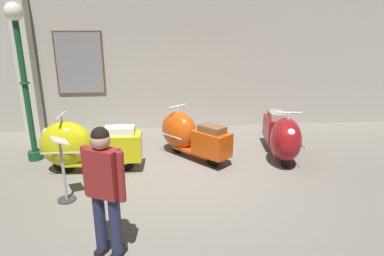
{
  "coord_description": "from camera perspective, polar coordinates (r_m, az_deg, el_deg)",
  "views": [
    {
      "loc": [
        -0.41,
        -5.15,
        2.58
      ],
      "look_at": [
        0.21,
        1.1,
        0.65
      ],
      "focal_mm": 30.5,
      "sensor_mm": 36.0,
      "label": 1
    }
  ],
  "objects": [
    {
      "name": "ground_plane",
      "position": [
        5.78,
        -1.06,
        -9.4
      ],
      "size": [
        60.0,
        60.0,
        0.0
      ],
      "primitive_type": "plane",
      "color": "slate"
    },
    {
      "name": "showroom_back_wall",
      "position": [
        8.57,
        -3.92,
        11.66
      ],
      "size": [
        18.0,
        0.63,
        3.54
      ],
      "color": "#ADA89E",
      "rests_on": "ground"
    },
    {
      "name": "scooter_0",
      "position": [
        6.31,
        -18.47,
        -2.97
      ],
      "size": [
        1.84,
        0.61,
        1.12
      ],
      "rotation": [
        0.0,
        0.0,
        3.12
      ],
      "color": "black",
      "rests_on": "ground"
    },
    {
      "name": "scooter_1",
      "position": [
        6.7,
        -0.64,
        -1.19
      ],
      "size": [
        1.48,
        1.62,
        1.05
      ],
      "rotation": [
        0.0,
        0.0,
        2.28
      ],
      "color": "black",
      "rests_on": "ground"
    },
    {
      "name": "scooter_2",
      "position": [
        6.79,
        15.52,
        -1.42
      ],
      "size": [
        0.75,
        1.83,
        1.09
      ],
      "rotation": [
        0.0,
        0.0,
        -1.71
      ],
      "color": "black",
      "rests_on": "ground"
    },
    {
      "name": "lamppost",
      "position": [
        7.01,
        -27.55,
        9.34
      ],
      "size": [
        0.34,
        0.34,
        3.03
      ],
      "color": "#144728",
      "rests_on": "ground"
    },
    {
      "name": "visitor_0",
      "position": [
        3.78,
        -15.08,
        -9.57
      ],
      "size": [
        0.49,
        0.37,
        1.59
      ],
      "rotation": [
        0.0,
        0.0,
        1.1
      ],
      "color": "black",
      "rests_on": "ground"
    },
    {
      "name": "info_stanchion",
      "position": [
        5.38,
        -21.49,
        -7.64
      ],
      "size": [
        0.34,
        0.39,
        1.05
      ],
      "color": "#333338",
      "rests_on": "ground"
    }
  ]
}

